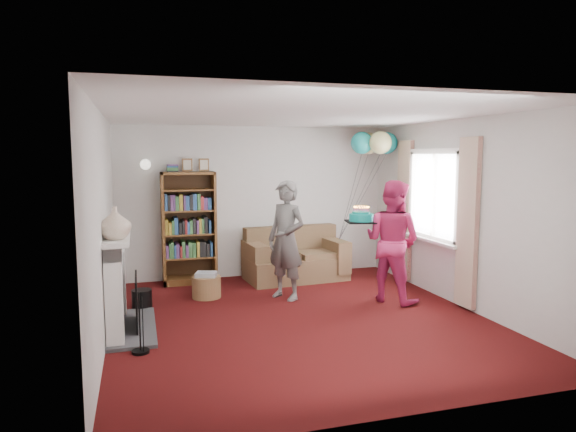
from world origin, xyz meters
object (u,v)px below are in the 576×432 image
object	(u,v)px
person_striped	(286,240)
person_magenta	(392,241)
bookcase	(189,228)
birthday_cake	(361,218)
sofa	(294,259)

from	to	relation	value
person_striped	person_magenta	bearing A→B (deg)	35.32
bookcase	person_striped	size ratio (longest dim) A/B	1.18
bookcase	birthday_cake	bearing A→B (deg)	-37.75
bookcase	sofa	xyz separation A→B (m)	(1.68, -0.23, -0.55)
person_striped	birthday_cake	distance (m)	1.09
person_magenta	birthday_cake	distance (m)	0.54
sofa	person_magenta	bearing A→B (deg)	-65.73
person_striped	birthday_cake	world-z (taller)	person_striped
birthday_cake	sofa	bearing A→B (deg)	109.29
bookcase	person_magenta	distance (m)	3.20
sofa	bookcase	bearing A→B (deg)	167.23
bookcase	sofa	world-z (taller)	bookcase
bookcase	birthday_cake	distance (m)	2.79
sofa	birthday_cake	world-z (taller)	birthday_cake
birthday_cake	bookcase	bearing A→B (deg)	142.25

